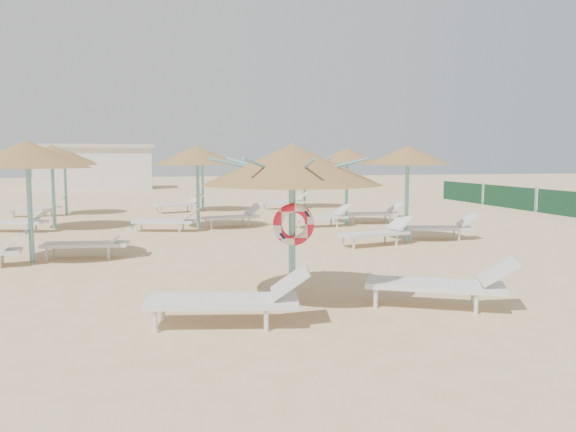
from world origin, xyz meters
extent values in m
plane|color=#DBB885|center=(0.00, 0.00, 0.00)|extent=(120.00, 120.00, 0.00)
cylinder|color=#6AB5B8|center=(0.33, -0.15, 1.06)|extent=(0.11, 0.11, 2.12)
cone|color=olive|center=(0.33, -0.15, 2.21)|extent=(2.82, 2.82, 0.64)
cylinder|color=#6AB5B8|center=(0.33, -0.15, 1.97)|extent=(0.20, 0.20, 0.12)
cylinder|color=#6AB5B8|center=(0.98, -0.15, 2.16)|extent=(1.28, 0.04, 0.33)
cylinder|color=#6AB5B8|center=(0.79, 0.31, 2.16)|extent=(0.93, 0.93, 0.33)
cylinder|color=#6AB5B8|center=(0.33, 0.50, 2.16)|extent=(0.04, 1.28, 0.33)
cylinder|color=#6AB5B8|center=(-0.13, 0.31, 2.16)|extent=(0.93, 0.93, 0.33)
cylinder|color=#6AB5B8|center=(-0.32, -0.15, 2.16)|extent=(1.28, 0.04, 0.33)
cylinder|color=#6AB5B8|center=(-0.13, -0.61, 2.16)|extent=(0.93, 0.93, 0.33)
cylinder|color=#6AB5B8|center=(0.33, -0.80, 2.16)|extent=(0.04, 1.28, 0.33)
cylinder|color=#6AB5B8|center=(0.79, -0.61, 2.16)|extent=(0.93, 0.93, 0.33)
torus|color=red|center=(0.33, -0.25, 1.28)|extent=(0.67, 0.15, 0.67)
cylinder|color=silver|center=(-1.80, -1.21, 0.15)|extent=(0.07, 0.07, 0.31)
cylinder|color=silver|center=(-1.69, -0.67, 0.15)|extent=(0.07, 0.07, 0.31)
cylinder|color=silver|center=(-0.35, -1.49, 0.15)|extent=(0.07, 0.07, 0.31)
cylinder|color=silver|center=(-0.25, -0.96, 0.15)|extent=(0.07, 0.07, 0.31)
cube|color=silver|center=(-0.89, -1.11, 0.35)|extent=(2.17, 1.07, 0.09)
cube|color=silver|center=(0.02, -1.29, 0.61)|extent=(0.65, 0.75, 0.40)
cylinder|color=silver|center=(1.51, -0.75, 0.15)|extent=(0.07, 0.07, 0.31)
cylinder|color=silver|center=(1.76, -0.26, 0.15)|extent=(0.07, 0.07, 0.31)
cylinder|color=silver|center=(2.83, -1.41, 0.15)|extent=(0.07, 0.07, 0.31)
cylinder|color=silver|center=(3.08, -0.92, 0.15)|extent=(0.07, 0.07, 0.31)
cube|color=silver|center=(2.42, -0.89, 0.35)|extent=(2.16, 1.54, 0.09)
cube|color=silver|center=(3.25, -1.31, 0.61)|extent=(0.77, 0.82, 0.40)
cylinder|color=#6AB5B8|center=(-4.45, 4.55, 1.15)|extent=(0.11, 0.11, 2.30)
cone|color=olive|center=(-4.45, 4.55, 2.39)|extent=(2.67, 2.67, 0.60)
cylinder|color=#6AB5B8|center=(-4.45, 4.55, 2.15)|extent=(0.20, 0.20, 0.12)
cylinder|color=silver|center=(-5.03, 4.47, 0.14)|extent=(0.06, 0.06, 0.28)
cube|color=silver|center=(-4.71, 4.25, 0.56)|extent=(0.55, 0.65, 0.36)
cylinder|color=silver|center=(-4.17, 4.70, 0.14)|extent=(0.06, 0.06, 0.28)
cylinder|color=silver|center=(-4.12, 5.19, 0.14)|extent=(0.06, 0.06, 0.28)
cylinder|color=silver|center=(-2.83, 4.54, 0.14)|extent=(0.06, 0.06, 0.28)
cylinder|color=silver|center=(-2.78, 5.04, 0.14)|extent=(0.06, 0.06, 0.28)
cube|color=silver|center=(-3.35, 4.85, 0.32)|extent=(1.96, 0.83, 0.08)
cube|color=silver|center=(-2.51, 4.76, 0.56)|extent=(0.55, 0.65, 0.36)
cylinder|color=#6AB5B8|center=(-4.96, 10.56, 1.15)|extent=(0.11, 0.11, 2.30)
cone|color=olive|center=(-4.96, 10.56, 2.40)|extent=(2.85, 2.85, 0.64)
cylinder|color=#6AB5B8|center=(-4.96, 10.56, 2.15)|extent=(0.20, 0.20, 0.12)
cylinder|color=silver|center=(-5.62, 9.75, 0.14)|extent=(0.06, 0.06, 0.28)
cylinder|color=silver|center=(-5.46, 10.23, 0.14)|extent=(0.06, 0.06, 0.28)
cube|color=silver|center=(-6.06, 10.16, 0.32)|extent=(2.00, 1.18, 0.08)
cube|color=silver|center=(-5.25, 9.90, 0.56)|extent=(0.65, 0.72, 0.36)
cylinder|color=#6AB5B8|center=(-5.29, 15.38, 1.15)|extent=(0.11, 0.11, 2.30)
cone|color=olive|center=(-5.29, 15.38, 2.38)|extent=(2.39, 2.39, 0.54)
cylinder|color=#6AB5B8|center=(-5.29, 15.38, 2.15)|extent=(0.20, 0.20, 0.12)
cylinder|color=silver|center=(-7.16, 14.66, 0.14)|extent=(0.06, 0.06, 0.28)
cylinder|color=silver|center=(-7.21, 15.15, 0.14)|extent=(0.06, 0.06, 0.28)
cylinder|color=silver|center=(-5.82, 14.78, 0.14)|extent=(0.06, 0.06, 0.28)
cylinder|color=silver|center=(-5.86, 15.27, 0.14)|extent=(0.06, 0.06, 0.28)
cube|color=silver|center=(-6.39, 14.98, 0.32)|extent=(1.95, 0.79, 0.08)
cube|color=silver|center=(-5.54, 15.05, 0.56)|extent=(0.54, 0.64, 0.36)
cylinder|color=#6AB5B8|center=(-0.43, 9.62, 1.15)|extent=(0.11, 0.11, 2.30)
cone|color=olive|center=(-0.43, 9.62, 2.39)|extent=(2.76, 2.76, 0.62)
cylinder|color=#6AB5B8|center=(-0.43, 9.62, 2.15)|extent=(0.20, 0.20, 0.12)
cylinder|color=silver|center=(-2.36, 9.20, 0.14)|extent=(0.06, 0.06, 0.28)
cylinder|color=silver|center=(-2.23, 9.68, 0.14)|extent=(0.06, 0.06, 0.28)
cylinder|color=silver|center=(-1.07, 8.83, 0.14)|extent=(0.06, 0.06, 0.28)
cylinder|color=silver|center=(-0.93, 9.31, 0.14)|extent=(0.06, 0.06, 0.28)
cube|color=silver|center=(-1.53, 9.22, 0.32)|extent=(2.00, 1.12, 0.08)
cube|color=silver|center=(-0.71, 8.98, 0.56)|extent=(0.63, 0.71, 0.36)
cylinder|color=silver|center=(-0.03, 9.46, 0.14)|extent=(0.06, 0.06, 0.28)
cylinder|color=silver|center=(-0.16, 9.94, 0.14)|extent=(0.06, 0.06, 0.28)
cylinder|color=silver|center=(1.27, 9.83, 0.14)|extent=(0.06, 0.06, 0.28)
cylinder|color=silver|center=(1.13, 10.31, 0.14)|extent=(0.06, 0.06, 0.28)
cube|color=silver|center=(0.67, 9.92, 0.32)|extent=(2.00, 1.12, 0.08)
cube|color=silver|center=(1.49, 10.15, 0.56)|extent=(0.63, 0.71, 0.36)
cylinder|color=#6AB5B8|center=(0.22, 15.70, 1.15)|extent=(0.11, 0.11, 2.30)
cone|color=olive|center=(0.22, 15.70, 2.39)|extent=(2.62, 2.62, 0.59)
cylinder|color=#6AB5B8|center=(0.22, 15.70, 2.15)|extent=(0.20, 0.20, 0.12)
cylinder|color=silver|center=(-1.55, 14.80, 0.14)|extent=(0.06, 0.06, 0.28)
cylinder|color=silver|center=(-1.72, 15.27, 0.14)|extent=(0.06, 0.06, 0.28)
cylinder|color=silver|center=(-0.28, 15.24, 0.14)|extent=(0.06, 0.06, 0.28)
cylinder|color=silver|center=(-0.44, 15.71, 0.14)|extent=(0.06, 0.06, 0.28)
cube|color=silver|center=(-0.88, 15.30, 0.32)|extent=(2.00, 1.21, 0.08)
cube|color=silver|center=(-0.08, 15.58, 0.56)|extent=(0.66, 0.73, 0.36)
cylinder|color=#6AB5B8|center=(4.90, 5.41, 1.15)|extent=(0.11, 0.11, 2.30)
cone|color=olive|center=(4.90, 5.41, 2.38)|extent=(2.32, 2.32, 0.52)
cylinder|color=#6AB5B8|center=(4.90, 5.41, 2.15)|extent=(0.20, 0.20, 0.12)
cylinder|color=silver|center=(3.09, 4.58, 0.14)|extent=(0.06, 0.06, 0.28)
cylinder|color=silver|center=(2.97, 5.06, 0.14)|extent=(0.06, 0.06, 0.28)
cylinder|color=silver|center=(4.40, 4.90, 0.14)|extent=(0.06, 0.06, 0.28)
cylinder|color=silver|center=(4.28, 5.39, 0.14)|extent=(0.06, 0.06, 0.28)
cube|color=silver|center=(3.80, 5.01, 0.32)|extent=(1.99, 1.06, 0.08)
cube|color=silver|center=(4.63, 5.22, 0.56)|extent=(0.62, 0.70, 0.36)
cylinder|color=silver|center=(5.17, 5.66, 0.14)|extent=(0.06, 0.06, 0.28)
cylinder|color=silver|center=(5.29, 6.15, 0.14)|extent=(0.06, 0.06, 0.28)
cylinder|color=silver|center=(6.48, 5.34, 0.14)|extent=(0.06, 0.06, 0.28)
cylinder|color=silver|center=(6.60, 5.82, 0.14)|extent=(0.06, 0.06, 0.28)
cube|color=silver|center=(6.00, 5.71, 0.32)|extent=(1.99, 1.06, 0.08)
cube|color=silver|center=(6.83, 5.51, 0.56)|extent=(0.62, 0.70, 0.36)
cylinder|color=#6AB5B8|center=(4.63, 9.59, 1.15)|extent=(0.11, 0.11, 2.30)
cone|color=olive|center=(4.63, 9.59, 2.38)|extent=(2.33, 2.33, 0.52)
cylinder|color=#6AB5B8|center=(4.63, 9.59, 2.15)|extent=(0.20, 0.20, 0.12)
cylinder|color=silver|center=(2.75, 8.88, 0.14)|extent=(0.06, 0.06, 0.28)
cylinder|color=silver|center=(2.71, 9.38, 0.14)|extent=(0.06, 0.06, 0.28)
cylinder|color=silver|center=(4.10, 8.99, 0.14)|extent=(0.06, 0.06, 0.28)
cylinder|color=silver|center=(4.06, 9.49, 0.14)|extent=(0.06, 0.06, 0.28)
cube|color=silver|center=(3.53, 9.19, 0.32)|extent=(1.95, 0.78, 0.08)
cube|color=silver|center=(4.38, 9.27, 0.56)|extent=(0.53, 0.64, 0.36)
cylinder|color=silver|center=(4.91, 9.71, 0.14)|extent=(0.06, 0.06, 0.28)
cylinder|color=silver|center=(4.95, 10.21, 0.14)|extent=(0.06, 0.06, 0.28)
cylinder|color=silver|center=(6.26, 9.60, 0.14)|extent=(0.06, 0.06, 0.28)
cylinder|color=silver|center=(6.30, 10.10, 0.14)|extent=(0.06, 0.06, 0.28)
cube|color=silver|center=(5.73, 9.89, 0.32)|extent=(1.95, 0.78, 0.08)
cube|color=silver|center=(6.58, 9.82, 0.56)|extent=(0.53, 0.64, 0.36)
cylinder|color=#6AB5B8|center=(4.92, 16.25, 1.15)|extent=(0.11, 0.11, 2.30)
cone|color=olive|center=(4.92, 16.25, 2.39)|extent=(2.54, 2.54, 0.57)
cylinder|color=#6AB5B8|center=(4.92, 16.25, 2.15)|extent=(0.20, 0.20, 0.12)
cylinder|color=silver|center=(3.03, 15.57, 0.14)|extent=(0.06, 0.06, 0.28)
cylinder|color=silver|center=(3.01, 16.07, 0.14)|extent=(0.06, 0.06, 0.28)
cylinder|color=silver|center=(4.37, 15.62, 0.14)|extent=(0.06, 0.06, 0.28)
cylinder|color=silver|center=(4.36, 16.12, 0.14)|extent=(0.06, 0.06, 0.28)
cube|color=silver|center=(3.82, 15.85, 0.32)|extent=(1.92, 0.69, 0.08)
cube|color=silver|center=(4.67, 15.88, 0.56)|extent=(0.51, 0.62, 0.36)
cube|color=silver|center=(-6.00, 35.00, 1.50)|extent=(8.00, 4.00, 3.00)
cube|color=beige|center=(-6.00, 35.00, 3.12)|extent=(8.40, 4.40, 0.25)
cube|color=#1C5436|center=(14.00, 10.00, 0.50)|extent=(0.08, 3.80, 1.00)
cube|color=#1C5436|center=(14.00, 14.00, 0.50)|extent=(0.08, 3.80, 1.00)
cylinder|color=#6AB5B8|center=(14.00, 12.10, 0.55)|extent=(0.08, 0.08, 1.10)
cube|color=#1C5436|center=(14.00, 18.00, 0.50)|extent=(0.08, 3.80, 1.00)
cylinder|color=#6AB5B8|center=(14.00, 16.10, 0.55)|extent=(0.08, 0.08, 1.10)
camera|label=1|loc=(-1.75, -8.67, 2.32)|focal=35.00mm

